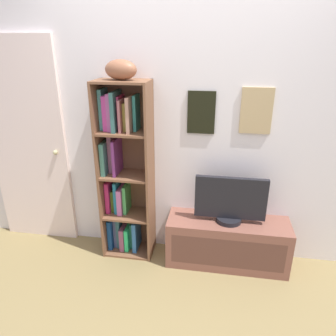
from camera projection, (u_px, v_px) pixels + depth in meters
back_wall at (186, 120)px, 2.72m from camera, size 4.80×0.08×2.58m
bookshelf at (123, 174)px, 2.85m from camera, size 0.46×0.30×1.63m
football at (121, 70)px, 2.48m from camera, size 0.29×0.21×0.16m
tv_stand at (227, 242)px, 2.86m from camera, size 1.08×0.35×0.44m
television at (230, 201)px, 2.71m from camera, size 0.61×0.22×0.42m
door at (28, 146)px, 3.01m from camera, size 0.77×0.09×1.98m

